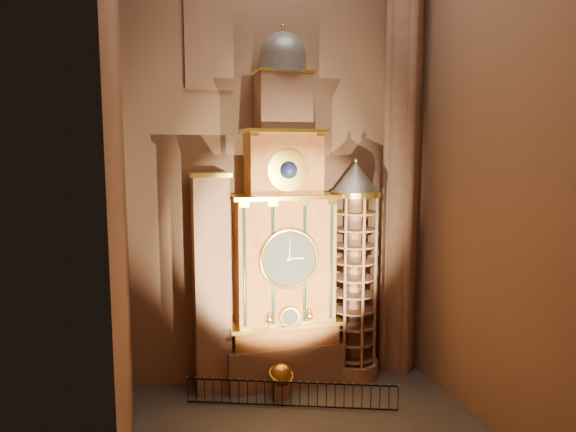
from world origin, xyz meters
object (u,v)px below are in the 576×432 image
object	(u,v)px
celestial_globe	(281,378)
iron_railing	(291,394)
astronomical_clock	(283,246)
stair_turret	(354,272)
portrait_tower	(212,283)

from	to	relation	value
celestial_globe	iron_railing	xyz separation A→B (m)	(0.20, -0.91, -0.37)
astronomical_clock	iron_railing	xyz separation A→B (m)	(-0.36, -2.61, -6.06)
celestial_globe	iron_railing	size ratio (longest dim) A/B	0.19
astronomical_clock	iron_railing	size ratio (longest dim) A/B	1.93
astronomical_clock	stair_turret	distance (m)	3.78
portrait_tower	stair_turret	world-z (taller)	stair_turret
astronomical_clock	celestial_globe	xyz separation A→B (m)	(-0.56, -1.70, -5.69)
astronomical_clock	iron_railing	bearing A→B (deg)	-97.91
portrait_tower	celestial_globe	size ratio (longest dim) A/B	6.22
portrait_tower	iron_railing	distance (m)	6.06
stair_turret	iron_railing	world-z (taller)	stair_turret
portrait_tower	astronomical_clock	bearing A→B (deg)	-0.29
astronomical_clock	portrait_tower	size ratio (longest dim) A/B	1.64
stair_turret	celestial_globe	xyz separation A→B (m)	(-4.06, -1.44, -4.29)
astronomical_clock	portrait_tower	world-z (taller)	astronomical_clock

